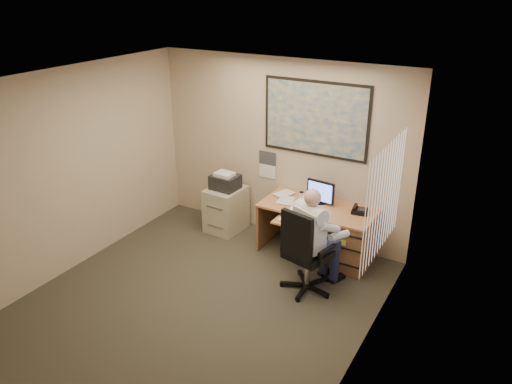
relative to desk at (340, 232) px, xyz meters
The scene contains 8 objects.
room_shell 2.38m from the desk, 120.50° to the right, with size 4.00×4.50×2.70m.
desk is the anchor object (origin of this frame).
world_map 1.61m from the desk, 150.40° to the left, with size 1.56×0.03×1.06m, color #1E4C93.
wall_calendar 1.52m from the desk, 165.71° to the left, with size 0.28×0.01×0.42m, color white.
window_blinds 1.78m from the desk, 52.20° to the right, with size 0.06×1.40×1.30m, color silver, non-canonical shape.
filing_cabinet 1.88m from the desk, behind, with size 0.53×0.63×0.97m.
office_chair 0.94m from the desk, 94.63° to the right, with size 0.83×0.83×1.15m.
person 0.89m from the desk, 95.93° to the right, with size 0.55×0.79×1.38m, color silver, non-canonical shape.
Camera 1 is at (3.15, -4.03, 3.70)m, focal length 35.00 mm.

